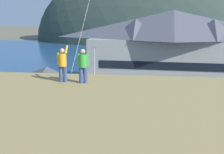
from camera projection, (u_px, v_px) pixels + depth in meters
ground_plane at (116, 148)px, 23.08m from camera, size 600.00×600.00×0.00m
parking_lot_pad at (121, 125)px, 27.92m from camera, size 40.00×20.00×0.10m
bay_water at (137, 54)px, 81.26m from camera, size 360.00×84.00×0.03m
far_hill_west_ridge at (147, 40)px, 131.79m from camera, size 106.01×66.98×71.13m
harbor_lodge at (172, 48)px, 41.31m from camera, size 26.28×11.69×11.78m
storage_shed_near_lot at (48, 89)px, 30.98m from camera, size 6.38×5.81×5.40m
storage_shed_waterside at (112, 71)px, 44.24m from camera, size 6.18×4.79×4.48m
wharf_dock at (110, 70)px, 54.77m from camera, size 3.20×11.18×0.70m
moored_boat_wharfside at (95, 66)px, 57.20m from camera, size 2.78×6.63×2.16m
parked_car_corner_spot at (64, 126)px, 24.92m from camera, size 4.26×2.16×1.82m
parked_car_mid_row_center at (171, 112)px, 28.59m from camera, size 4.22×2.10×1.82m
parked_car_front_row_red at (102, 107)px, 30.35m from camera, size 4.29×2.23×1.82m
parked_car_mid_row_far at (144, 131)px, 23.84m from camera, size 4.34×2.33×1.82m
parking_light_pole at (94, 73)px, 32.84m from camera, size 0.24×0.78×7.21m
person_kite_flyer at (63, 64)px, 14.07m from camera, size 0.52×0.68×1.86m
person_companion at (83, 65)px, 13.79m from camera, size 0.54×0.40×1.74m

